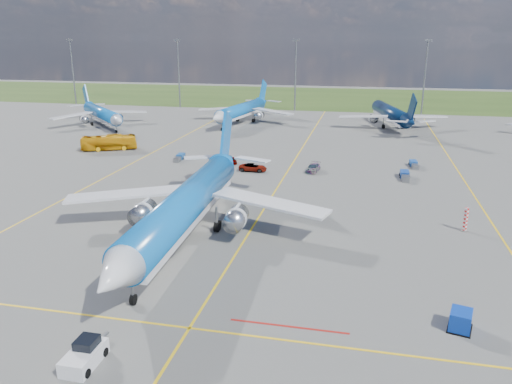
% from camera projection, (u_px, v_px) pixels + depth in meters
% --- Properties ---
extents(ground, '(400.00, 400.00, 0.00)m').
position_uv_depth(ground, '(246.00, 238.00, 59.88)').
color(ground, '#5B5B59').
rests_on(ground, ground).
extents(grass_strip, '(400.00, 80.00, 0.01)m').
position_uv_depth(grass_strip, '(334.00, 98.00, 199.79)').
color(grass_strip, '#2D4719').
rests_on(grass_strip, ground).
extents(taxiway_lines, '(60.25, 160.00, 0.02)m').
position_uv_depth(taxiway_lines, '(285.00, 177.00, 85.68)').
color(taxiway_lines, yellow).
rests_on(taxiway_lines, ground).
extents(floodlight_masts, '(202.20, 0.50, 22.70)m').
position_uv_depth(floodlight_masts, '(359.00, 72.00, 156.70)').
color(floodlight_masts, slate).
rests_on(floodlight_masts, ground).
extents(warning_post, '(0.50, 0.50, 3.00)m').
position_uv_depth(warning_post, '(466.00, 220.00, 61.54)').
color(warning_post, red).
rests_on(warning_post, ground).
extents(bg_jet_nw, '(46.16, 46.30, 9.72)m').
position_uv_depth(bg_jet_nw, '(103.00, 126.00, 135.63)').
color(bg_jet_nw, blue).
rests_on(bg_jet_nw, ground).
extents(bg_jet_nnw, '(36.10, 44.07, 10.46)m').
position_uv_depth(bg_jet_nnw, '(242.00, 123.00, 140.36)').
color(bg_jet_nnw, blue).
rests_on(bg_jet_nnw, ground).
extents(bg_jet_n, '(38.62, 45.71, 10.44)m').
position_uv_depth(bg_jet_n, '(390.00, 127.00, 134.74)').
color(bg_jet_n, '#071C3C').
rests_on(bg_jet_n, ground).
extents(main_airliner, '(37.45, 48.21, 12.29)m').
position_uv_depth(main_airliner, '(187.00, 239.00, 59.56)').
color(main_airliner, blue).
rests_on(main_airliner, ground).
extents(pushback_tug, '(2.02, 5.39, 1.83)m').
position_uv_depth(pushback_tug, '(85.00, 355.00, 36.53)').
color(pushback_tug, silver).
rests_on(pushback_tug, ground).
extents(uld_container, '(2.11, 2.41, 1.65)m').
position_uv_depth(uld_container, '(461.00, 320.00, 40.84)').
color(uld_container, '#0B34A6').
rests_on(uld_container, ground).
extents(apron_bus, '(11.59, 7.52, 3.22)m').
position_uv_depth(apron_bus, '(109.00, 143.00, 106.22)').
color(apron_bus, orange).
rests_on(apron_bus, ground).
extents(service_car_a, '(2.62, 3.64, 1.15)m').
position_uv_depth(service_car_a, '(232.00, 160.00, 95.22)').
color(service_car_a, '#999999').
rests_on(service_car_a, ground).
extents(service_car_b, '(5.03, 2.39, 1.39)m').
position_uv_depth(service_car_b, '(253.00, 167.00, 89.54)').
color(service_car_b, '#999999').
rests_on(service_car_b, ground).
extents(service_car_c, '(2.54, 4.97, 1.38)m').
position_uv_depth(service_car_c, '(313.00, 168.00, 89.30)').
color(service_car_c, '#999999').
rests_on(service_car_c, ground).
extents(baggage_tug_w, '(1.42, 4.97, 1.11)m').
position_uv_depth(baggage_tug_w, '(405.00, 176.00, 84.84)').
color(baggage_tug_w, navy).
rests_on(baggage_tug_w, ground).
extents(baggage_tug_c, '(1.51, 4.52, 1.00)m').
position_uv_depth(baggage_tug_c, '(180.00, 157.00, 97.99)').
color(baggage_tug_c, '#174B8F').
rests_on(baggage_tug_c, ground).
extents(baggage_tug_e, '(1.48, 4.53, 1.00)m').
position_uv_depth(baggage_tug_e, '(414.00, 164.00, 92.56)').
color(baggage_tug_e, '#19499A').
rests_on(baggage_tug_e, ground).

